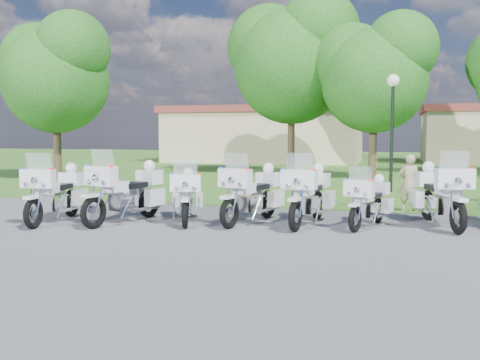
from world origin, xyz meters
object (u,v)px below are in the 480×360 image
(motorcycle_1, at_px, (127,191))
(motorcycle_5, at_px, (369,201))
(motorcycle_3, at_px, (253,193))
(lamp_post, at_px, (393,104))
(bystander_a, at_px, (409,183))
(motorcycle_2, at_px, (187,195))
(motorcycle_0, at_px, (56,192))
(motorcycle_6, at_px, (440,194))
(motorcycle_4, at_px, (309,194))

(motorcycle_1, bearing_deg, motorcycle_5, -156.24)
(motorcycle_1, bearing_deg, motorcycle_3, -150.48)
(motorcycle_1, bearing_deg, lamp_post, -110.92)
(bystander_a, bearing_deg, motorcycle_2, 27.83)
(motorcycle_0, distance_m, motorcycle_1, 1.73)
(motorcycle_0, distance_m, motorcycle_6, 9.05)
(motorcycle_2, xyz_separation_m, bystander_a, (5.21, 3.28, 0.13))
(motorcycle_2, bearing_deg, motorcycle_4, 168.99)
(motorcycle_2, xyz_separation_m, lamp_post, (4.74, 8.09, 2.55))
(motorcycle_0, distance_m, bystander_a, 9.22)
(motorcycle_5, bearing_deg, motorcycle_2, 23.55)
(motorcycle_3, distance_m, motorcycle_4, 1.35)
(bystander_a, bearing_deg, lamp_post, -88.89)
(motorcycle_5, bearing_deg, motorcycle_3, 19.84)
(motorcycle_1, relative_size, motorcycle_2, 1.18)
(motorcycle_2, xyz_separation_m, motorcycle_5, (4.25, 0.47, -0.05))
(motorcycle_2, bearing_deg, motorcycle_0, -3.57)
(motorcycle_2, height_order, bystander_a, bystander_a)
(motorcycle_6, bearing_deg, lamp_post, -96.62)
(lamp_post, bearing_deg, bystander_a, -84.50)
(motorcycle_1, xyz_separation_m, motorcycle_3, (2.91, 0.77, -0.03))
(motorcycle_2, relative_size, motorcycle_4, 0.87)
(motorcycle_5, distance_m, bystander_a, 2.97)
(motorcycle_4, bearing_deg, motorcycle_5, -168.83)
(motorcycle_4, height_order, motorcycle_5, motorcycle_4)
(lamp_post, bearing_deg, motorcycle_0, -131.17)
(motorcycle_1, xyz_separation_m, lamp_post, (6.11, 8.51, 2.44))
(motorcycle_1, bearing_deg, motorcycle_4, -154.49)
(motorcycle_0, relative_size, motorcycle_6, 0.98)
(lamp_post, bearing_deg, motorcycle_1, -125.69)
(motorcycle_6, bearing_deg, motorcycle_4, -2.42)
(motorcycle_3, height_order, motorcycle_5, motorcycle_3)
(motorcycle_6, height_order, bystander_a, motorcycle_6)
(lamp_post, bearing_deg, motorcycle_4, -103.53)
(lamp_post, relative_size, bystander_a, 2.73)
(motorcycle_4, distance_m, motorcycle_6, 2.99)
(motorcycle_2, relative_size, bystander_a, 1.42)
(motorcycle_1, bearing_deg, bystander_a, -135.85)
(motorcycle_4, distance_m, motorcycle_5, 1.37)
(motorcycle_6, xyz_separation_m, lamp_post, (-1.07, 7.04, 2.45))
(motorcycle_6, bearing_deg, motorcycle_0, -3.29)
(motorcycle_1, distance_m, bystander_a, 7.55)
(motorcycle_3, relative_size, bystander_a, 1.59)
(motorcycle_1, relative_size, motorcycle_5, 1.26)
(motorcycle_3, xyz_separation_m, lamp_post, (3.20, 7.74, 2.48))
(motorcycle_3, distance_m, lamp_post, 8.73)
(motorcycle_1, distance_m, motorcycle_3, 3.01)
(motorcycle_1, height_order, motorcycle_3, motorcycle_1)
(motorcycle_5, height_order, bystander_a, bystander_a)
(motorcycle_0, xyz_separation_m, lamp_post, (7.79, 8.91, 2.48))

